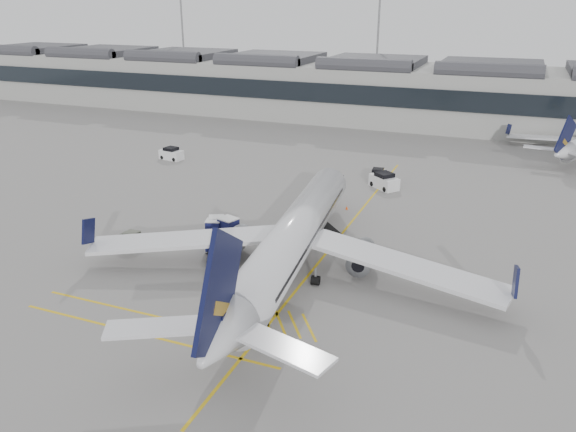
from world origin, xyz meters
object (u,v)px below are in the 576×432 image
at_px(ramp_agent_a, 288,238).
at_px(pushback_tug, 132,240).
at_px(airliner_main, 292,239).
at_px(belt_loader, 319,229).
at_px(baggage_cart_a, 215,241).
at_px(ramp_agent_b, 281,252).

xyz_separation_m(ramp_agent_a, pushback_tug, (-14.41, -5.77, -0.25)).
bearing_deg(pushback_tug, airliner_main, 4.23).
height_order(belt_loader, pushback_tug, belt_loader).
bearing_deg(pushback_tug, belt_loader, 33.40).
height_order(baggage_cart_a, ramp_agent_b, baggage_cart_a).
distance_m(airliner_main, ramp_agent_a, 6.01).
bearing_deg(ramp_agent_b, baggage_cart_a, -8.04).
bearing_deg(ramp_agent_a, baggage_cart_a, 160.59).
relative_size(belt_loader, ramp_agent_a, 2.58).
bearing_deg(belt_loader, airliner_main, -63.59).
bearing_deg(ramp_agent_a, airliner_main, -113.81).
xyz_separation_m(belt_loader, pushback_tug, (-16.20, -10.07, 0.12)).
relative_size(airliner_main, ramp_agent_b, 25.99).
xyz_separation_m(airliner_main, baggage_cart_a, (-8.67, 1.28, -2.14)).
bearing_deg(baggage_cart_a, pushback_tug, 169.22).
xyz_separation_m(baggage_cart_a, pushback_tug, (-8.20, -2.07, -0.40)).
distance_m(baggage_cart_a, pushback_tug, 8.47).
distance_m(airliner_main, baggage_cart_a, 9.02).
bearing_deg(airliner_main, ramp_agent_b, 128.35).
relative_size(belt_loader, pushback_tug, 1.72).
height_order(belt_loader, ramp_agent_b, belt_loader).
height_order(belt_loader, ramp_agent_a, belt_loader).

